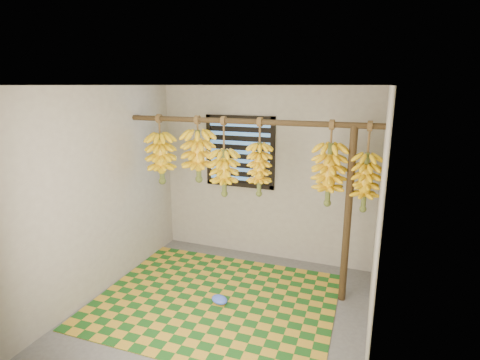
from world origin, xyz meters
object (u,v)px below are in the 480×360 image
at_px(plastic_bag, 220,300).
at_px(banana_bunch_f, 365,182).
at_px(banana_bunch_b, 198,156).
at_px(banana_bunch_d, 259,169).
at_px(banana_bunch_e, 329,174).
at_px(banana_bunch_a, 161,158).
at_px(banana_bunch_c, 224,173).
at_px(woven_mat, 215,300).
at_px(support_post, 348,217).

relative_size(plastic_bag, banana_bunch_f, 0.21).
relative_size(banana_bunch_b, banana_bunch_d, 0.88).
bearing_deg(banana_bunch_e, banana_bunch_f, -0.00).
relative_size(banana_bunch_d, banana_bunch_f, 0.95).
bearing_deg(banana_bunch_a, banana_bunch_c, -0.00).
bearing_deg(banana_bunch_c, woven_mat, -79.26).
bearing_deg(banana_bunch_f, plastic_bag, -157.82).
distance_m(plastic_bag, banana_bunch_e, 1.86).
height_order(plastic_bag, banana_bunch_d, banana_bunch_d).
height_order(banana_bunch_c, banana_bunch_d, same).
xyz_separation_m(support_post, banana_bunch_a, (-2.33, 0.00, 0.50)).
relative_size(support_post, banana_bunch_d, 2.21).
xyz_separation_m(woven_mat, banana_bunch_e, (1.13, 0.54, 1.46)).
xyz_separation_m(woven_mat, banana_bunch_f, (1.51, 0.54, 1.41)).
bearing_deg(banana_bunch_e, banana_bunch_c, 180.00).
bearing_deg(woven_mat, banana_bunch_c, 100.74).
bearing_deg(woven_mat, plastic_bag, -32.42).
relative_size(banana_bunch_a, banana_bunch_f, 0.91).
distance_m(banana_bunch_b, banana_bunch_d, 0.79).
bearing_deg(woven_mat, support_post, 21.68).
bearing_deg(banana_bunch_f, banana_bunch_a, 180.00).
distance_m(banana_bunch_b, banana_bunch_c, 0.38).
relative_size(woven_mat, plastic_bag, 12.91).
bearing_deg(support_post, banana_bunch_f, -0.00).
bearing_deg(banana_bunch_a, banana_bunch_b, -0.00).
bearing_deg(banana_bunch_b, banana_bunch_e, 0.00).
bearing_deg(banana_bunch_b, banana_bunch_c, 0.00).
relative_size(banana_bunch_a, banana_bunch_c, 0.91).
xyz_separation_m(banana_bunch_b, banana_bunch_e, (1.57, 0.00, -0.10)).
bearing_deg(plastic_bag, woven_mat, 147.58).
xyz_separation_m(woven_mat, banana_bunch_d, (0.34, 0.54, 1.45)).
height_order(plastic_bag, banana_bunch_f, banana_bunch_f).
bearing_deg(banana_bunch_f, banana_bunch_d, 180.00).
xyz_separation_m(support_post, banana_bunch_e, (-0.23, 0.00, 0.46)).
height_order(banana_bunch_a, banana_bunch_f, same).
height_order(support_post, banana_bunch_f, banana_bunch_f).
bearing_deg(banana_bunch_d, woven_mat, -122.08).
height_order(banana_bunch_b, banana_bunch_c, same).
height_order(plastic_bag, banana_bunch_b, banana_bunch_b).
bearing_deg(support_post, banana_bunch_d, 180.00).
distance_m(banana_bunch_b, banana_bunch_e, 1.57).
bearing_deg(woven_mat, banana_bunch_a, 150.94).
height_order(woven_mat, banana_bunch_d, banana_bunch_d).
height_order(banana_bunch_d, banana_bunch_f, same).
height_order(banana_bunch_b, banana_bunch_e, same).
relative_size(banana_bunch_c, banana_bunch_f, 0.99).
distance_m(woven_mat, banana_bunch_b, 1.71).
distance_m(banana_bunch_a, banana_bunch_b, 0.53).
xyz_separation_m(banana_bunch_c, banana_bunch_f, (1.61, -0.00, 0.03)).
bearing_deg(banana_bunch_e, plastic_bag, -151.03).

